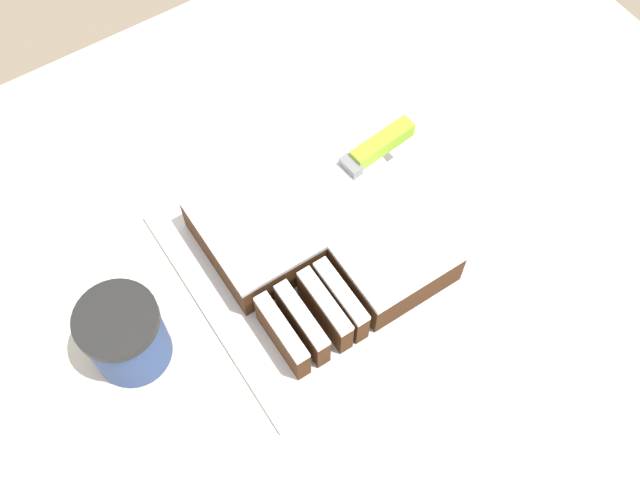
# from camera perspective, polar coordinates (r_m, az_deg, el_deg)

# --- Properties ---
(ground_plane) EXTENTS (8.00, 8.00, 0.00)m
(ground_plane) POSITION_cam_1_polar(r_m,az_deg,el_deg) (1.86, -0.43, -17.03)
(ground_plane) COLOR #7F705B
(countertop) EXTENTS (1.40, 1.10, 0.96)m
(countertop) POSITION_cam_1_polar(r_m,az_deg,el_deg) (1.40, -0.56, -12.86)
(countertop) COLOR beige
(countertop) RESTS_ON ground_plane
(cake_board) EXTENTS (0.34, 0.35, 0.01)m
(cake_board) POSITION_cam_1_polar(r_m,az_deg,el_deg) (0.97, 0.00, -0.95)
(cake_board) COLOR silver
(cake_board) RESTS_ON countertop
(cake) EXTENTS (0.25, 0.26, 0.06)m
(cake) POSITION_cam_1_polar(r_m,az_deg,el_deg) (0.95, 0.09, 0.48)
(cake) COLOR #472814
(cake) RESTS_ON cake_board
(knife) EXTENTS (0.27, 0.05, 0.02)m
(knife) POSITION_cam_1_polar(r_m,az_deg,el_deg) (0.97, 3.18, 6.22)
(knife) COLOR silver
(knife) RESTS_ON cake
(coffee_cup) EXTENTS (0.10, 0.10, 0.10)m
(coffee_cup) POSITION_cam_1_polar(r_m,az_deg,el_deg) (0.90, -14.63, -7.06)
(coffee_cup) COLOR #334C8C
(coffee_cup) RESTS_ON countertop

